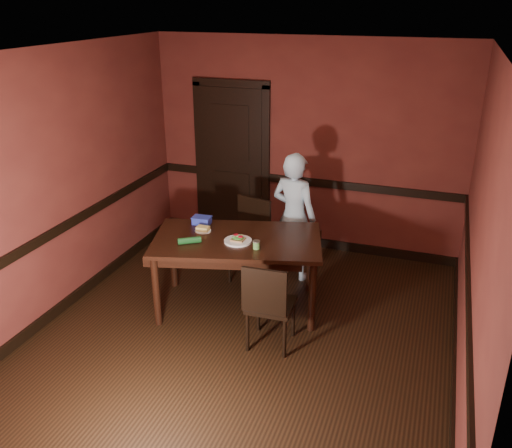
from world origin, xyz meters
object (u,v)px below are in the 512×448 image
Objects in this scene: sandwich_plate at (238,240)px; food_tub at (202,220)px; person at (294,217)px; dining_table at (238,273)px; cheese_saucer at (203,229)px; chair_near at (271,303)px; sauce_jar at (256,245)px; chair_far at (252,243)px.

food_tub is at bearing 150.77° from sandwich_plate.
person is 1.09m from food_tub.
cheese_saucer is (-0.41, 0.05, 0.43)m from dining_table.
chair_near is at bearing 111.66° from person.
food_tub is (-0.09, 0.18, 0.02)m from cheese_saucer.
person reaches higher than food_tub.
person reaches higher than sauce_jar.
dining_table is 20.12× the size of sauce_jar.
person is at bearing 84.90° from sauce_jar.
cheese_saucer is at bearing 164.31° from sandwich_plate.
chair_far is (-0.05, 0.61, 0.08)m from dining_table.
sauce_jar is at bearing 99.14° from person.
cheese_saucer is at bearing -108.53° from chair_far.
sandwich_plate is at bearing -44.78° from chair_near.
food_tub is (-0.54, 0.30, 0.02)m from sandwich_plate.
dining_table is at bearing 81.77° from person.
chair_near reaches higher than cheese_saucer.
chair_near is at bearing -48.51° from chair_far.
person is at bearing 71.26° from sandwich_plate.
sauce_jar is (0.27, -0.17, 0.45)m from dining_table.
food_tub is (-0.45, -0.38, 0.37)m from chair_far.
food_tub is at bearing 140.18° from dining_table.
food_tub is at bearing 153.05° from sauce_jar.
cheese_saucer is at bearing -65.32° from food_tub.
cheese_saucer is at bearing -34.16° from chair_near.
food_tub is (-0.87, -0.65, 0.09)m from person.
person is at bearing 33.58° from food_tub.
person is at bearing 47.06° from cheese_saucer.
food_tub is at bearing 118.04° from cheese_saucer.
food_tub is at bearing -38.68° from chair_near.
chair_near is at bearing -59.70° from dining_table.
chair_near is 5.18× the size of cheese_saucer.
chair_near reaches higher than food_tub.
sandwich_plate is (0.04, -0.08, 0.42)m from dining_table.
dining_table is 0.55m from sauce_jar.
chair_far is 0.92m from sauce_jar.
chair_far is at bearing 79.44° from dining_table.
cheese_saucer is (-0.45, 0.13, 0.00)m from sandwich_plate.
chair_near is 1.36m from food_tub.
chair_near is 3.16× the size of sandwich_plate.
sauce_jar reaches higher than dining_table.
chair_far is at bearing 37.04° from food_tub.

